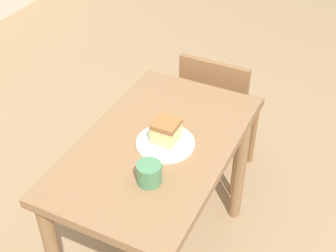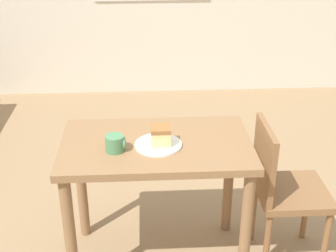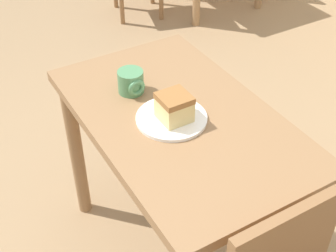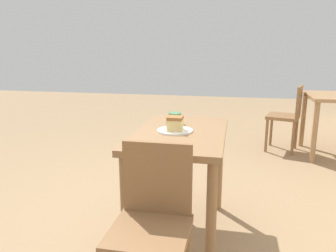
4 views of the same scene
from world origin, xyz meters
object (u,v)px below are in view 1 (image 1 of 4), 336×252
Objects in this scene: dining_table_near at (157,167)px; plate at (165,143)px; cake_slice at (166,131)px; chair_near_window at (218,112)px; coffee_mug at (150,173)px.

plate is at bearing -75.95° from dining_table_near.
cake_slice reaches higher than plate.
chair_near_window is 0.75m from cake_slice.
chair_near_window reaches higher than coffee_mug.
coffee_mug is (-0.22, -0.04, 0.04)m from plate.
plate is 2.39× the size of cake_slice.
cake_slice is at bearing 90.60° from chair_near_window.
cake_slice is (0.01, 0.00, 0.05)m from plate.
dining_table_near is 0.15m from plate.
chair_near_window is at bearing 3.26° from coffee_mug.
coffee_mug reaches higher than dining_table_near.
chair_near_window is at bearing 0.60° from cake_slice.
coffee_mug is at bearing -169.10° from cake_slice.
dining_table_near is 9.83× the size of cake_slice.
dining_table_near is 0.20m from cake_slice.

